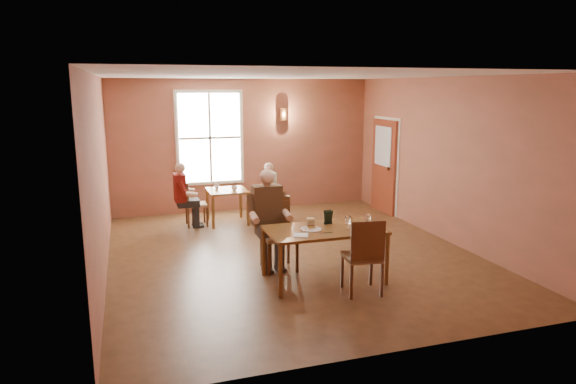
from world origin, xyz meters
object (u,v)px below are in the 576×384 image
object	(u,v)px
diner_main	(279,224)
chair_empty	(362,255)
second_table	(227,206)
chair_diner_white	(257,199)
main_table	(324,255)
chair_diner_main	(279,235)
chair_diner_maroon	(196,203)
diner_white	(259,193)
diner_maroon	(194,195)

from	to	relation	value
diner_main	chair_empty	world-z (taller)	diner_main
second_table	chair_diner_white	bearing A→B (deg)	0.00
main_table	diner_main	world-z (taller)	diner_main
chair_diner_main	diner_main	world-z (taller)	diner_main
chair_empty	chair_diner_maroon	size ratio (longest dim) A/B	1.16
diner_white	diner_maroon	distance (m)	1.36
main_table	diner_maroon	size ratio (longest dim) A/B	1.31
diner_white	chair_diner_maroon	distance (m)	1.34
second_table	diner_white	xyz separation A→B (m)	(0.68, 0.00, 0.24)
diner_main	second_table	bearing A→B (deg)	-85.72
chair_diner_main	diner_main	bearing A→B (deg)	90.00
main_table	second_table	xyz separation A→B (m)	(-0.73, 3.67, -0.04)
diner_main	chair_empty	size ratio (longest dim) A/B	1.39
chair_empty	second_table	size ratio (longest dim) A/B	1.33
chair_diner_white	chair_diner_maroon	bearing A→B (deg)	90.00
chair_diner_white	diner_white	bearing A→B (deg)	-90.00
diner_white	diner_maroon	world-z (taller)	diner_maroon
main_table	diner_maroon	bearing A→B (deg)	111.01
diner_main	diner_maroon	bearing A→B (deg)	-73.40
chair_diner_white	second_table	bearing A→B (deg)	90.00
diner_maroon	chair_diner_maroon	bearing A→B (deg)	90.00
diner_white	second_table	bearing A→B (deg)	90.00
chair_diner_maroon	diner_white	bearing A→B (deg)	90.00
main_table	diner_white	world-z (taller)	diner_white
chair_diner_main	chair_empty	bearing A→B (deg)	124.08
main_table	chair_diner_main	bearing A→B (deg)	127.57
chair_diner_main	chair_empty	distance (m)	1.49
diner_maroon	chair_diner_white	bearing A→B (deg)	90.00
chair_empty	diner_white	xyz separation A→B (m)	(-0.38, 4.25, 0.05)
chair_empty	chair_diner_maroon	xyz separation A→B (m)	(-1.71, 4.25, -0.08)
chair_diner_main	diner_white	xyz separation A→B (m)	(0.45, 3.02, 0.03)
chair_diner_maroon	chair_empty	bearing A→B (deg)	21.94
main_table	second_table	bearing A→B (deg)	101.23
chair_empty	diner_maroon	bearing A→B (deg)	119.33
chair_diner_white	diner_maroon	world-z (taller)	diner_maroon
main_table	chair_empty	world-z (taller)	chair_empty
chair_diner_white	diner_maroon	xyz separation A→B (m)	(-1.33, 0.00, 0.18)
diner_main	chair_diner_maroon	xyz separation A→B (m)	(-0.88, 3.05, -0.29)
main_table	chair_diner_white	size ratio (longest dim) A/B	1.82
diner_white	chair_diner_maroon	bearing A→B (deg)	90.00
diner_main	chair_empty	bearing A→B (deg)	124.74
second_table	diner_maroon	bearing A→B (deg)	180.00
chair_diner_maroon	diner_main	bearing A→B (deg)	16.08
main_table	chair_diner_maroon	world-z (taller)	chair_diner_maroon
chair_empty	chair_diner_white	distance (m)	4.27
second_table	diner_maroon	distance (m)	0.74
main_table	second_table	distance (m)	3.74
second_table	chair_diner_white	distance (m)	0.66
main_table	chair_diner_main	world-z (taller)	chair_diner_main
chair_diner_white	diner_maroon	distance (m)	1.34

